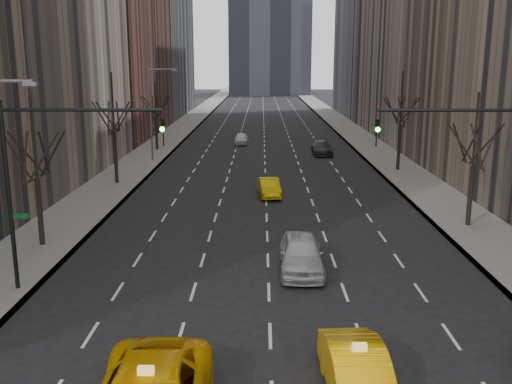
{
  "coord_description": "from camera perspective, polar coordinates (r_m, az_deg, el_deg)",
  "views": [
    {
      "loc": [
        -0.32,
        -10.86,
        9.61
      ],
      "look_at": [
        -0.59,
        15.94,
        3.5
      ],
      "focal_mm": 40.0,
      "sensor_mm": 36.0,
      "label": 1
    }
  ],
  "objects": [
    {
      "name": "tree_lw_b",
      "position": [
        31.69,
        -21.06,
        1.26
      ],
      "size": [
        3.36,
        3.5,
        7.82
      ],
      "color": "black",
      "rests_on": "ground"
    },
    {
      "name": "traffic_mast_left",
      "position": [
        24.84,
        -20.17,
        2.5
      ],
      "size": [
        6.69,
        0.39,
        8.0
      ],
      "color": "black",
      "rests_on": "ground"
    },
    {
      "name": "far_suv_grey",
      "position": [
        61.19,
        6.61,
        4.41
      ],
      "size": [
        2.05,
        4.97,
        1.44
      ],
      "primitive_type": "imported",
      "rotation": [
        0.0,
        0.0,
        -0.01
      ],
      "color": "#2D2C31",
      "rests_on": "ground"
    },
    {
      "name": "streetlight_far",
      "position": [
        56.99,
        -10.17,
        8.63
      ],
      "size": [
        2.83,
        0.22,
        9.0
      ],
      "color": "slate",
      "rests_on": "ground"
    },
    {
      "name": "traffic_mast_right",
      "position": [
        25.07,
        22.68,
        2.38
      ],
      "size": [
        6.69,
        0.39,
        8.0
      ],
      "color": "black",
      "rests_on": "ground"
    },
    {
      "name": "silver_sedan_ahead",
      "position": [
        26.94,
        4.55,
        -6.17
      ],
      "size": [
        2.13,
        5.05,
        1.71
      ],
      "primitive_type": "imported",
      "rotation": [
        0.0,
        0.0,
        -0.02
      ],
      "color": "#A9ADB2",
      "rests_on": "ground"
    },
    {
      "name": "tree_rw_b",
      "position": [
        35.59,
        20.85,
        2.47
      ],
      "size": [
        3.36,
        3.5,
        7.82
      ],
      "color": "black",
      "rests_on": "ground"
    },
    {
      "name": "far_car_white",
      "position": [
        68.76,
        -1.48,
        5.37
      ],
      "size": [
        1.65,
        3.95,
        1.34
      ],
      "primitive_type": "imported",
      "rotation": [
        0.0,
        0.0,
        -0.02
      ],
      "color": "white",
      "rests_on": "ground"
    },
    {
      "name": "far_taxi",
      "position": [
        41.76,
        1.34,
        0.47
      ],
      "size": [
        1.76,
        4.13,
        1.32
      ],
      "primitive_type": "imported",
      "rotation": [
        0.0,
        0.0,
        0.09
      ],
      "color": "#E2B604",
      "rests_on": "ground"
    },
    {
      "name": "sidewalk_left",
      "position": [
        82.29,
        -7.8,
        6.07
      ],
      "size": [
        4.5,
        320.0,
        0.15
      ],
      "primitive_type": "cube",
      "color": "slate",
      "rests_on": "ground"
    },
    {
      "name": "tree_lw_d",
      "position": [
        64.23,
        -9.98,
        7.25
      ],
      "size": [
        3.36,
        3.5,
        7.36
      ],
      "color": "black",
      "rests_on": "ground"
    },
    {
      "name": "sidewalk_right",
      "position": [
        82.39,
        9.41,
        6.03
      ],
      "size": [
        4.5,
        320.0,
        0.15
      ],
      "primitive_type": "cube",
      "color": "slate",
      "rests_on": "ground"
    },
    {
      "name": "tree_lw_c",
      "position": [
        46.69,
        -13.98,
        5.61
      ],
      "size": [
        3.36,
        3.5,
        8.74
      ],
      "color": "black",
      "rests_on": "ground"
    },
    {
      "name": "taxi_sedan",
      "position": [
        17.52,
        10.2,
        -17.61
      ],
      "size": [
        1.96,
        4.89,
        1.58
      ],
      "primitive_type": "imported",
      "rotation": [
        0.0,
        0.0,
        0.06
      ],
      "color": "#FFB505",
      "rests_on": "ground"
    },
    {
      "name": "tree_rw_c",
      "position": [
        52.63,
        14.21,
        6.38
      ],
      "size": [
        3.36,
        3.5,
        8.74
      ],
      "color": "black",
      "rests_on": "ground"
    }
  ]
}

